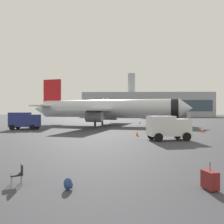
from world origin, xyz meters
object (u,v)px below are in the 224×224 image
at_px(gate_chair, 18,173).
at_px(safety_cone_near, 111,123).
at_px(traveller_backpack, 68,184).
at_px(safety_cone_far, 140,122).
at_px(rolling_suitcase, 210,180).
at_px(service_truck, 24,120).
at_px(fuel_truck, 174,118).
at_px(airplane_at_gate, 107,109).
at_px(safety_cone_outer, 202,130).
at_px(cargo_van, 168,127).
at_px(safety_cone_mid, 137,133).

bearing_deg(gate_chair, safety_cone_near, 86.61).
height_order(safety_cone_near, traveller_backpack, safety_cone_near).
relative_size(safety_cone_far, rolling_suitcase, 0.65).
xyz_separation_m(safety_cone_near, gate_chair, (-2.56, -43.29, 0.19)).
bearing_deg(service_truck, safety_cone_far, 39.77).
bearing_deg(rolling_suitcase, fuel_truck, 77.86).
height_order(airplane_at_gate, safety_cone_far, airplane_at_gate).
bearing_deg(safety_cone_outer, fuel_truck, 91.76).
relative_size(cargo_van, safety_cone_mid, 6.74).
xyz_separation_m(safety_cone_outer, rolling_suitcase, (-8.72, -23.94, 0.03)).
relative_size(airplane_at_gate, service_truck, 7.30).
height_order(airplane_at_gate, safety_cone_mid, airplane_at_gate).
relative_size(service_truck, safety_cone_outer, 6.66).
bearing_deg(safety_cone_mid, airplane_at_gate, 103.65).
xyz_separation_m(cargo_van, safety_cone_mid, (-2.93, 4.13, -1.11)).
relative_size(fuel_truck, safety_cone_mid, 9.02).
xyz_separation_m(fuel_truck, rolling_suitcase, (-8.27, -38.45, -1.38)).
relative_size(fuel_truck, safety_cone_near, 9.97).
xyz_separation_m(cargo_van, gate_chair, (-9.57, -14.68, -0.95)).
height_order(cargo_van, safety_cone_outer, cargo_van).
xyz_separation_m(airplane_at_gate, fuel_truck, (14.34, -0.87, -1.88)).
bearing_deg(traveller_backpack, gate_chair, 166.24).
xyz_separation_m(service_truck, safety_cone_outer, (28.20, -4.55, -1.25)).
xyz_separation_m(safety_cone_mid, safety_cone_outer, (9.90, 4.71, 0.01)).
distance_m(airplane_at_gate, safety_cone_near, 5.57).
distance_m(cargo_van, gate_chair, 17.55).
height_order(airplane_at_gate, traveller_backpack, airplane_at_gate).
relative_size(safety_cone_mid, safety_cone_outer, 0.96).
xyz_separation_m(rolling_suitcase, traveller_backpack, (-5.59, -0.14, -0.16)).
distance_m(fuel_truck, rolling_suitcase, 39.36).
bearing_deg(gate_chair, safety_cone_far, 78.11).
height_order(service_truck, safety_cone_far, service_truck).
relative_size(airplane_at_gate, cargo_van, 7.51).
bearing_deg(safety_cone_near, fuel_truck, -21.20).
distance_m(airplane_at_gate, safety_cone_mid, 20.95).
xyz_separation_m(safety_cone_mid, rolling_suitcase, (1.19, -19.22, 0.05)).
bearing_deg(safety_cone_near, gate_chair, -93.39).
bearing_deg(safety_cone_outer, safety_cone_far, 107.21).
height_order(service_truck, rolling_suitcase, service_truck).
xyz_separation_m(fuel_truck, gate_chair, (-16.10, -38.04, -1.27)).
xyz_separation_m(cargo_van, safety_cone_near, (-7.00, 28.61, -1.14)).
bearing_deg(traveller_backpack, rolling_suitcase, 1.40).
bearing_deg(airplane_at_gate, cargo_van, -72.14).
bearing_deg(fuel_truck, safety_cone_far, 129.75).
bearing_deg(cargo_van, safety_cone_outer, 51.73).
xyz_separation_m(traveller_backpack, gate_chair, (-2.23, 0.55, 0.27)).
height_order(safety_cone_outer, gate_chair, gate_chair).
relative_size(fuel_truck, safety_cone_outer, 8.66).
xyz_separation_m(safety_cone_mid, traveller_backpack, (-4.41, -19.36, -0.11)).
bearing_deg(service_truck, airplane_at_gate, 38.93).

